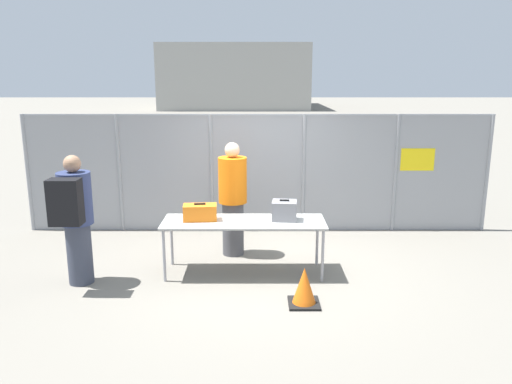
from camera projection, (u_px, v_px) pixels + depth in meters
ground_plane at (260, 268)px, 7.32m from camera, size 120.00×120.00×0.00m
fence_section at (261, 171)px, 8.91m from camera, size 8.30×0.07×2.11m
inspection_table at (246, 224)px, 7.01m from camera, size 2.28×0.75×0.77m
suitcase_orange at (202, 212)px, 7.02m from camera, size 0.49×0.29×0.25m
suitcase_grey at (286, 211)px, 7.01m from camera, size 0.37×0.33×0.30m
traveler_hooded at (77, 215)px, 6.56m from camera, size 0.44×0.68×1.76m
security_worker_near at (235, 198)px, 7.73m from camera, size 0.44×0.44×1.78m
utility_trailer at (377, 187)px, 10.81m from camera, size 3.87×2.18×0.72m
distant_hangar at (239, 77)px, 45.28m from camera, size 12.35×12.56×5.33m
traffic_cone at (306, 288)px, 6.12m from camera, size 0.38×0.38×0.48m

